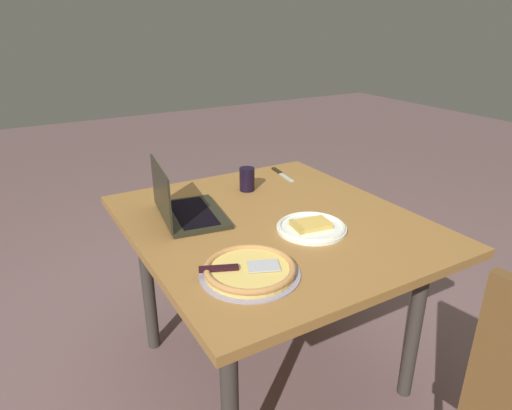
% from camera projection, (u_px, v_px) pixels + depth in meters
% --- Properties ---
extents(ground_plane, '(12.00, 12.00, 0.00)m').
position_uv_depth(ground_plane, '(271.00, 367.00, 2.08)').
color(ground_plane, '#725556').
extents(dining_table, '(1.20, 1.08, 0.75)m').
position_uv_depth(dining_table, '(273.00, 238.00, 1.82)').
color(dining_table, olive).
rests_on(dining_table, ground_plane).
extents(laptop, '(0.37, 0.29, 0.23)m').
position_uv_depth(laptop, '(183.00, 207.00, 1.79)').
color(laptop, black).
rests_on(laptop, dining_table).
extents(pizza_plate, '(0.27, 0.27, 0.04)m').
position_uv_depth(pizza_plate, '(311.00, 227.00, 1.70)').
color(pizza_plate, white).
rests_on(pizza_plate, dining_table).
extents(pizza_tray, '(0.32, 0.32, 0.04)m').
position_uv_depth(pizza_tray, '(250.00, 270.00, 1.40)').
color(pizza_tray, '#9892A8').
rests_on(pizza_tray, dining_table).
extents(table_knife, '(0.22, 0.05, 0.01)m').
position_uv_depth(table_knife, '(280.00, 173.00, 2.31)').
color(table_knife, '#B0C7C6').
rests_on(table_knife, dining_table).
extents(drink_cup, '(0.07, 0.07, 0.11)m').
position_uv_depth(drink_cup, '(247.00, 179.00, 2.07)').
color(drink_cup, black).
rests_on(drink_cup, dining_table).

